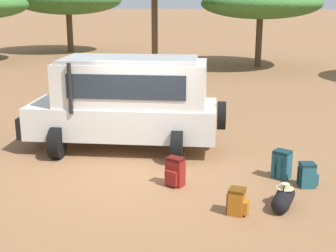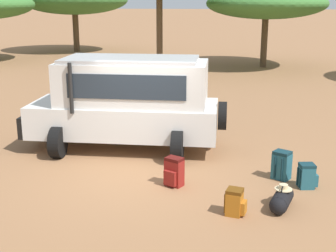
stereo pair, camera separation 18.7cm
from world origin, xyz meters
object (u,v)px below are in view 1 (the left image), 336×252
at_px(backpack_beside_front_wheel, 307,175).
at_px(backpack_cluster_center, 237,202).
at_px(backpack_near_rear_wheel, 175,172).
at_px(acacia_tree_left_mid, 68,0).
at_px(backpack_outermost, 282,165).
at_px(acacia_tree_right_mid, 261,4).
at_px(safari_vehicle, 127,101).
at_px(duffel_bag_low_black_case, 283,198).

height_order(backpack_beside_front_wheel, backpack_cluster_center, backpack_beside_front_wheel).
bearing_deg(backpack_near_rear_wheel, acacia_tree_left_mid, 112.61).
bearing_deg(backpack_outermost, backpack_beside_front_wheel, -43.44).
bearing_deg(acacia_tree_right_mid, safari_vehicle, -105.87).
height_order(backpack_cluster_center, duffel_bag_low_black_case, backpack_cluster_center).
distance_m(backpack_cluster_center, acacia_tree_right_mid, 20.04).
bearing_deg(backpack_beside_front_wheel, acacia_tree_left_mid, 118.20).
bearing_deg(duffel_bag_low_black_case, backpack_outermost, 84.61).
distance_m(backpack_cluster_center, backpack_near_rear_wheel, 1.79).
relative_size(backpack_outermost, acacia_tree_left_mid, 0.08).
relative_size(duffel_bag_low_black_case, acacia_tree_right_mid, 0.13).
xyz_separation_m(backpack_outermost, acacia_tree_right_mid, (0.69, 17.73, 3.27)).
relative_size(backpack_near_rear_wheel, duffel_bag_low_black_case, 0.68).
bearing_deg(backpack_outermost, acacia_tree_left_mid, 117.76).
distance_m(backpack_near_rear_wheel, acacia_tree_left_mid, 27.04).
height_order(safari_vehicle, backpack_near_rear_wheel, safari_vehicle).
height_order(safari_vehicle, backpack_outermost, safari_vehicle).
height_order(backpack_beside_front_wheel, backpack_near_rear_wheel, backpack_near_rear_wheel).
bearing_deg(backpack_near_rear_wheel, acacia_tree_right_mid, 80.67).
bearing_deg(acacia_tree_left_mid, backpack_outermost, -62.24).
bearing_deg(backpack_cluster_center, acacia_tree_right_mid, 84.96).
xyz_separation_m(backpack_outermost, acacia_tree_left_mid, (-12.65, 24.04, 3.45)).
xyz_separation_m(backpack_near_rear_wheel, acacia_tree_left_mid, (-10.31, 24.76, 3.46)).
distance_m(backpack_cluster_center, acacia_tree_left_mid, 28.68).
bearing_deg(backpack_outermost, acacia_tree_right_mid, 87.77).
xyz_separation_m(safari_vehicle, backpack_near_rear_wheel, (1.52, -2.45, -0.99)).
bearing_deg(backpack_beside_front_wheel, acacia_tree_right_mid, 89.34).
bearing_deg(duffel_bag_low_black_case, backpack_beside_front_wheel, 60.06).
relative_size(safari_vehicle, acacia_tree_right_mid, 0.72).
bearing_deg(backpack_cluster_center, backpack_near_rear_wheel, 136.43).
distance_m(backpack_outermost, duffel_bag_low_black_case, 1.56).
relative_size(safari_vehicle, backpack_beside_front_wheel, 10.01).
bearing_deg(acacia_tree_right_mid, backpack_near_rear_wheel, -99.33).
bearing_deg(backpack_cluster_center, acacia_tree_left_mid, 114.06).
distance_m(backpack_beside_front_wheel, duffel_bag_low_black_case, 1.26).
distance_m(backpack_outermost, acacia_tree_right_mid, 18.04).
bearing_deg(safari_vehicle, backpack_beside_front_wheel, -26.76).
relative_size(backpack_outermost, acacia_tree_right_mid, 0.09).
distance_m(backpack_outermost, acacia_tree_left_mid, 27.38).
bearing_deg(safari_vehicle, backpack_outermost, -24.18).
bearing_deg(acacia_tree_right_mid, acacia_tree_left_mid, 154.69).
height_order(safari_vehicle, backpack_cluster_center, safari_vehicle).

